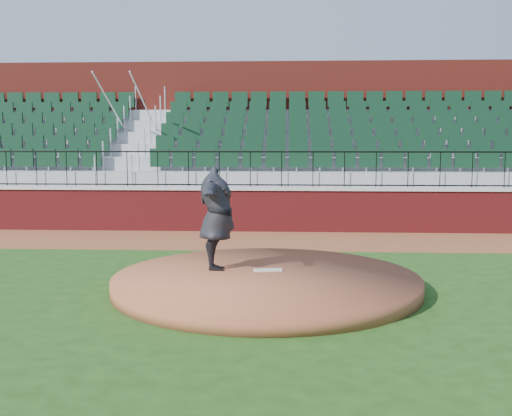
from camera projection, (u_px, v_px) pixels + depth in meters
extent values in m
plane|color=#1E4513|center=(252.00, 290.00, 10.91)|extent=(90.00, 90.00, 0.00)
cube|color=brown|center=(264.00, 240.00, 16.27)|extent=(34.00, 3.20, 0.01)
cube|color=maroon|center=(266.00, 211.00, 17.79)|extent=(34.00, 0.35, 1.20)
cube|color=#B7B7B7|center=(266.00, 188.00, 17.72)|extent=(34.00, 0.45, 0.10)
cube|color=maroon|center=(271.00, 137.00, 23.03)|extent=(34.00, 0.50, 5.50)
cylinder|color=brown|center=(266.00, 282.00, 10.98)|extent=(5.46, 5.46, 0.25)
cube|color=silver|center=(268.00, 270.00, 11.33)|extent=(0.54, 0.21, 0.03)
imported|color=black|center=(217.00, 218.00, 11.35)|extent=(0.83, 2.40, 1.92)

